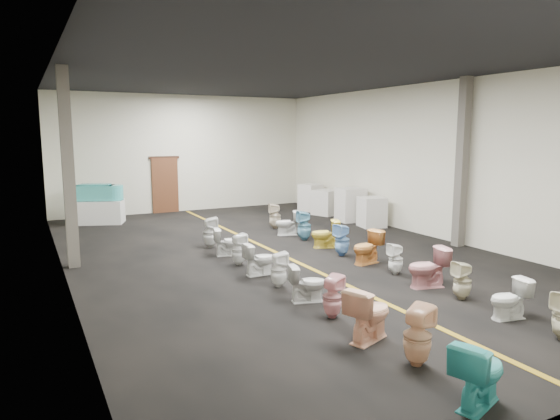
# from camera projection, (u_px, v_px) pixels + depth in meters

# --- Properties ---
(floor) EXTENTS (16.00, 16.00, 0.00)m
(floor) POSITION_uv_depth(u_px,v_px,m) (278.00, 253.00, 12.76)
(floor) COLOR black
(floor) RESTS_ON ground
(ceiling) EXTENTS (16.00, 16.00, 0.00)m
(ceiling) POSITION_uv_depth(u_px,v_px,m) (278.00, 72.00, 12.07)
(ceiling) COLOR black
(ceiling) RESTS_ON ground
(wall_back) EXTENTS (10.00, 0.00, 10.00)m
(wall_back) POSITION_uv_depth(u_px,v_px,m) (184.00, 154.00, 19.43)
(wall_back) COLOR beige
(wall_back) RESTS_ON ground
(wall_left) EXTENTS (0.00, 16.00, 16.00)m
(wall_left) POSITION_uv_depth(u_px,v_px,m) (59.00, 172.00, 10.13)
(wall_left) COLOR beige
(wall_left) RESTS_ON ground
(wall_right) EXTENTS (0.00, 16.00, 16.00)m
(wall_right) POSITION_uv_depth(u_px,v_px,m) (428.00, 160.00, 14.69)
(wall_right) COLOR beige
(wall_right) RESTS_ON ground
(aisle_stripe) EXTENTS (0.12, 15.60, 0.01)m
(aisle_stripe) POSITION_uv_depth(u_px,v_px,m) (278.00, 253.00, 12.75)
(aisle_stripe) COLOR olive
(aisle_stripe) RESTS_ON floor
(back_door) EXTENTS (1.00, 0.10, 2.10)m
(back_door) POSITION_uv_depth(u_px,v_px,m) (165.00, 185.00, 19.19)
(back_door) COLOR #562D19
(back_door) RESTS_ON floor
(door_frame) EXTENTS (1.15, 0.08, 0.10)m
(door_frame) POSITION_uv_depth(u_px,v_px,m) (164.00, 157.00, 19.04)
(door_frame) COLOR #331C11
(door_frame) RESTS_ON back_door
(column_left) EXTENTS (0.25, 0.25, 4.50)m
(column_left) POSITION_uv_depth(u_px,v_px,m) (68.00, 169.00, 11.12)
(column_left) COLOR #59544C
(column_left) RESTS_ON floor
(column_right) EXTENTS (0.25, 0.25, 4.50)m
(column_right) POSITION_uv_depth(u_px,v_px,m) (462.00, 163.00, 13.26)
(column_right) COLOR #59544C
(column_right) RESTS_ON floor
(display_table) EXTENTS (1.96, 1.44, 0.78)m
(display_table) POSITION_uv_depth(u_px,v_px,m) (96.00, 212.00, 16.92)
(display_table) COLOR white
(display_table) RESTS_ON floor
(bathtub) EXTENTS (1.76, 1.14, 0.55)m
(bathtub) POSITION_uv_depth(u_px,v_px,m) (95.00, 192.00, 16.82)
(bathtub) COLOR teal
(bathtub) RESTS_ON display_table
(appliance_crate_a) EXTENTS (0.90, 0.90, 0.98)m
(appliance_crate_a) POSITION_uv_depth(u_px,v_px,m) (372.00, 212.00, 16.29)
(appliance_crate_a) COLOR silver
(appliance_crate_a) RESTS_ON floor
(appliance_crate_b) EXTENTS (0.94, 0.94, 1.16)m
(appliance_crate_b) POSITION_uv_depth(u_px,v_px,m) (350.00, 205.00, 17.33)
(appliance_crate_b) COLOR silver
(appliance_crate_b) RESTS_ON floor
(appliance_crate_c) EXTENTS (1.05, 1.05, 0.93)m
(appliance_crate_c) POSITION_uv_depth(u_px,v_px,m) (326.00, 202.00, 18.72)
(appliance_crate_c) COLOR silver
(appliance_crate_c) RESTS_ON floor
(appliance_crate_d) EXTENTS (0.91, 0.91, 1.05)m
(appliance_crate_d) POSITION_uv_depth(u_px,v_px,m) (311.00, 197.00, 19.70)
(appliance_crate_d) COLOR silver
(appliance_crate_d) RESTS_ON floor
(toilet_left_0) EXTENTS (0.88, 0.67, 0.80)m
(toilet_left_0) POSITION_uv_depth(u_px,v_px,m) (479.00, 372.00, 5.57)
(toilet_left_0) COLOR teal
(toilet_left_0) RESTS_ON floor
(toilet_left_1) EXTENTS (0.47, 0.47, 0.82)m
(toilet_left_1) POSITION_uv_depth(u_px,v_px,m) (418.00, 336.00, 6.54)
(toilet_left_1) COLOR #E3AF88
(toilet_left_1) RESTS_ON floor
(toilet_left_2) EXTENTS (0.92, 0.72, 0.83)m
(toilet_left_2) POSITION_uv_depth(u_px,v_px,m) (369.00, 313.00, 7.35)
(toilet_left_2) COLOR #FEBD9A
(toilet_left_2) RESTS_ON floor
(toilet_left_3) EXTENTS (0.44, 0.43, 0.73)m
(toilet_left_3) POSITION_uv_depth(u_px,v_px,m) (333.00, 297.00, 8.25)
(toilet_left_3) COLOR #E4A1A6
(toilet_left_3) RESTS_ON floor
(toilet_left_4) EXTENTS (0.75, 0.54, 0.69)m
(toilet_left_4) POSITION_uv_depth(u_px,v_px,m) (307.00, 283.00, 9.05)
(toilet_left_4) COLOR silver
(toilet_left_4) RESTS_ON floor
(toilet_left_5) EXTENTS (0.37, 0.36, 0.71)m
(toilet_left_5) POSITION_uv_depth(u_px,v_px,m) (279.00, 270.00, 9.91)
(toilet_left_5) COLOR white
(toilet_left_5) RESTS_ON floor
(toilet_left_6) EXTENTS (0.69, 0.40, 0.70)m
(toilet_left_6) POSITION_uv_depth(u_px,v_px,m) (260.00, 259.00, 10.76)
(toilet_left_6) COLOR white
(toilet_left_6) RESTS_ON floor
(toilet_left_7) EXTENTS (0.38, 0.37, 0.74)m
(toilet_left_7) POSITION_uv_depth(u_px,v_px,m) (239.00, 249.00, 11.57)
(toilet_left_7) COLOR silver
(toilet_left_7) RESTS_ON floor
(toilet_left_8) EXTENTS (0.76, 0.54, 0.70)m
(toilet_left_8) POSITION_uv_depth(u_px,v_px,m) (228.00, 242.00, 12.46)
(toilet_left_8) COLOR white
(toilet_left_8) RESTS_ON floor
(toilet_left_9) EXTENTS (0.43, 0.42, 0.83)m
(toilet_left_9) POSITION_uv_depth(u_px,v_px,m) (210.00, 232.00, 13.32)
(toilet_left_9) COLOR silver
(toilet_left_9) RESTS_ON floor
(toilet_right_1) EXTENTS (0.72, 0.49, 0.68)m
(toilet_right_1) POSITION_uv_depth(u_px,v_px,m) (510.00, 299.00, 8.20)
(toilet_right_1) COLOR white
(toilet_right_1) RESTS_ON floor
(toilet_right_2) EXTENTS (0.38, 0.37, 0.72)m
(toilet_right_2) POSITION_uv_depth(u_px,v_px,m) (462.00, 281.00, 9.15)
(toilet_right_2) COLOR beige
(toilet_right_2) RESTS_ON floor
(toilet_right_3) EXTENTS (0.88, 0.63, 0.81)m
(toilet_right_3) POSITION_uv_depth(u_px,v_px,m) (428.00, 268.00, 9.87)
(toilet_right_3) COLOR #D28A8E
(toilet_right_3) RESTS_ON floor
(toilet_right_4) EXTENTS (0.35, 0.34, 0.69)m
(toilet_right_4) POSITION_uv_depth(u_px,v_px,m) (396.00, 259.00, 10.81)
(toilet_right_4) COLOR white
(toilet_right_4) RESTS_ON floor
(toilet_right_5) EXTENTS (0.83, 0.56, 0.78)m
(toilet_right_5) POSITION_uv_depth(u_px,v_px,m) (367.00, 247.00, 11.68)
(toilet_right_5) COLOR #D8893E
(toilet_right_5) RESTS_ON floor
(toilet_right_6) EXTENTS (0.42, 0.42, 0.81)m
(toilet_right_6) POSITION_uv_depth(u_px,v_px,m) (342.00, 240.00, 12.43)
(toilet_right_6) COLOR #7DB0E3
(toilet_right_6) RESTS_ON floor
(toilet_right_7) EXTENTS (0.83, 0.63, 0.75)m
(toilet_right_7) POSITION_uv_depth(u_px,v_px,m) (325.00, 234.00, 13.32)
(toilet_right_7) COLOR yellow
(toilet_right_7) RESTS_ON floor
(toilet_right_8) EXTENTS (0.47, 0.46, 0.86)m
(toilet_right_8) POSITION_uv_depth(u_px,v_px,m) (304.00, 226.00, 14.23)
(toilet_right_8) COLOR #6CAECC
(toilet_right_8) RESTS_ON floor
(toilet_right_9) EXTENTS (0.81, 0.62, 0.73)m
(toilet_right_9) POSITION_uv_depth(u_px,v_px,m) (287.00, 223.00, 14.98)
(toilet_right_9) COLOR white
(toilet_right_9) RESTS_ON floor
(toilet_right_10) EXTENTS (0.47, 0.46, 0.82)m
(toilet_right_10) POSITION_uv_depth(u_px,v_px,m) (275.00, 216.00, 16.00)
(toilet_right_10) COLOR beige
(toilet_right_10) RESTS_ON floor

